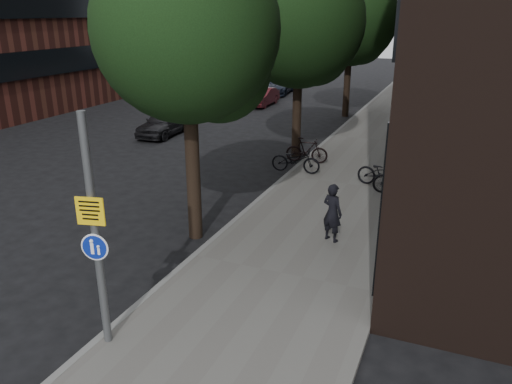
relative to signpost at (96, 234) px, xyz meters
The scene contains 15 objects.
ground 2.86m from the signpost, ahead, with size 120.00×120.00×0.00m, color black.
sidewalk 10.60m from the signpost, 78.61° to the left, with size 4.50×60.00×0.12m, color #5F5D58.
curb_edge 10.40m from the signpost, 91.13° to the left, with size 0.15×60.00×0.13m, color slate.
street_tree_near 5.66m from the signpost, 98.61° to the left, with size 4.40×4.40×7.50m.
street_tree_mid 13.64m from the signpost, 93.13° to the left, with size 5.00×5.00×7.80m.
street_tree_far 22.51m from the signpost, 91.87° to the left, with size 5.00×5.00×7.80m.
signpost is the anchor object (origin of this frame).
pedestrian 6.34m from the signpost, 64.65° to the left, with size 0.56×0.37×1.53m, color black.
parked_bike_facade_near 10.91m from the signpost, 72.57° to the left, with size 0.65×1.85×0.97m, color black.
parked_bike_facade_far 10.68m from the signpost, 69.11° to the left, with size 0.47×1.65×0.99m, color black.
parked_bike_curb_near 10.84m from the signpost, 90.00° to the left, with size 0.63×1.80×0.94m, color black.
parked_bike_curb_far 12.17m from the signpost, 90.00° to the left, with size 0.46×1.64×0.99m, color black.
parked_car_near 16.39m from the signpost, 118.76° to the left, with size 1.45×3.60×1.23m, color black.
parked_car_mid 24.42m from the signpost, 105.31° to the left, with size 1.16×3.32×1.10m, color #56181F.
parked_car_far 29.38m from the signpost, 104.14° to the left, with size 1.78×4.38×1.27m, color black.
Camera 1 is at (3.55, -6.10, 5.71)m, focal length 35.00 mm.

